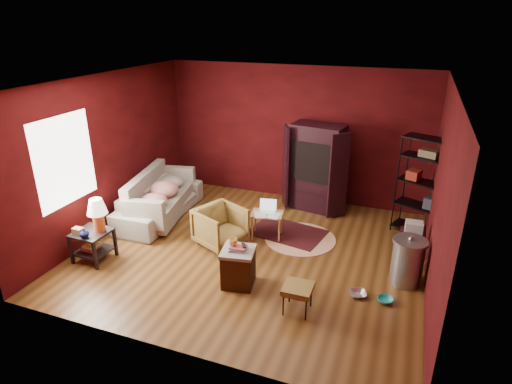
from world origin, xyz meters
TOP-DOWN VIEW (x-y plane):
  - room at (-0.04, -0.01)m, footprint 5.54×5.04m
  - sofa at (-2.16, 0.60)m, footprint 0.69×2.17m
  - armchair at (-0.59, 0.03)m, footprint 0.92×0.94m
  - pet_bowl_steel at (1.86, -0.65)m, footprint 0.25×0.14m
  - pet_bowl_turquoise at (2.24, -0.66)m, footprint 0.23×0.12m
  - vase at (-2.27, -1.33)m, footprint 0.19×0.19m
  - mug at (0.08, -0.97)m, footprint 0.14×0.11m
  - side_table at (-2.25, -1.10)m, footprint 0.54×0.54m
  - sofa_cushions at (-2.16, 0.61)m, footprint 1.14×2.08m
  - hamper at (0.16, -0.97)m, footprint 0.54×0.54m
  - footstool at (1.14, -1.27)m, footprint 0.39×0.39m
  - rug_round at (0.66, 0.69)m, footprint 1.33×1.33m
  - rug_oriental at (0.38, 0.82)m, footprint 1.43×1.09m
  - laptop_desk at (0.08, 0.56)m, footprint 0.61×0.51m
  - tv_armoire at (0.58, 2.06)m, footprint 1.36×0.86m
  - wire_shelving at (2.61, 1.62)m, footprint 0.96×0.68m
  - small_stand at (2.50, 0.49)m, footprint 0.39×0.39m
  - trash_can at (2.46, -0.07)m, footprint 0.57×0.57m

SIDE VIEW (x-z plane):
  - rug_round at x=0.66m, z-range 0.00..0.01m
  - rug_oriental at x=0.38m, z-range 0.01..0.02m
  - pet_bowl_turquoise at x=2.24m, z-range 0.00..0.22m
  - pet_bowl_steel at x=1.86m, z-range 0.00..0.24m
  - hamper at x=0.16m, z-range -0.03..0.63m
  - footstool at x=1.14m, z-range 0.14..0.54m
  - trash_can at x=2.46m, z-range -0.02..0.75m
  - armchair at x=-0.59m, z-range 0.00..0.75m
  - sofa_cushions at x=-2.16m, z-range -0.01..0.81m
  - sofa at x=-2.16m, z-range 0.00..0.84m
  - laptop_desk at x=0.08m, z-range 0.08..0.76m
  - small_stand at x=2.50m, z-range 0.18..0.93m
  - vase at x=-2.27m, z-range 0.50..0.65m
  - side_table at x=-2.25m, z-range 0.11..1.16m
  - mug at x=0.08m, z-range 0.64..0.77m
  - tv_armoire at x=0.58m, z-range 0.04..1.79m
  - wire_shelving at x=2.61m, z-range 0.09..1.89m
  - room at x=-0.04m, z-range -0.02..2.82m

